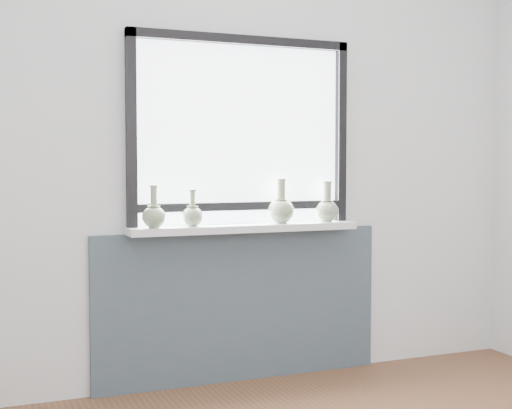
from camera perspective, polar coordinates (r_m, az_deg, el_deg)
name	(u,v)px	position (r m, az deg, el deg)	size (l,w,h in m)	color
back_wall	(239,153)	(4.05, -1.38, 4.15)	(3.60, 0.02, 2.60)	silver
apron_panel	(241,306)	(4.10, -1.22, -8.09)	(1.70, 0.03, 0.86)	#414D58
windowsill	(245,228)	(3.97, -0.87, -1.90)	(1.32, 0.18, 0.04)	silver
window	(241,128)	(4.02, -1.20, 6.17)	(1.30, 0.06, 1.05)	black
vase_a	(154,215)	(3.78, -8.17, -0.83)	(0.13, 0.13, 0.23)	gray
vase_b	(192,215)	(3.85, -5.11, -0.82)	(0.12, 0.12, 0.20)	gray
vase_c	(281,209)	(4.04, 2.02, -0.33)	(0.15, 0.15, 0.25)	gray
vase_d	(327,208)	(4.17, 5.69, -0.32)	(0.14, 0.14, 0.24)	gray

